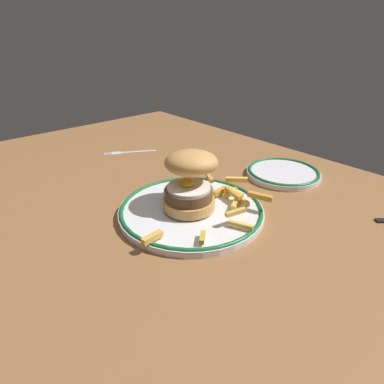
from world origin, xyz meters
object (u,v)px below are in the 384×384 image
at_px(burger, 189,178).
at_px(side_plate, 283,173).
at_px(dinner_plate, 192,210).
at_px(fork, 128,152).

bearing_deg(burger, side_plate, 85.09).
distance_m(dinner_plate, side_plate, 0.27).
relative_size(dinner_plate, side_plate, 1.59).
bearing_deg(side_plate, fork, -153.62).
bearing_deg(side_plate, dinner_plate, -92.49).
height_order(burger, side_plate, burger).
bearing_deg(dinner_plate, side_plate, 87.51).
bearing_deg(burger, fork, 166.79).
relative_size(burger, fork, 1.06).
xyz_separation_m(dinner_plate, side_plate, (0.01, 0.27, -0.00)).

